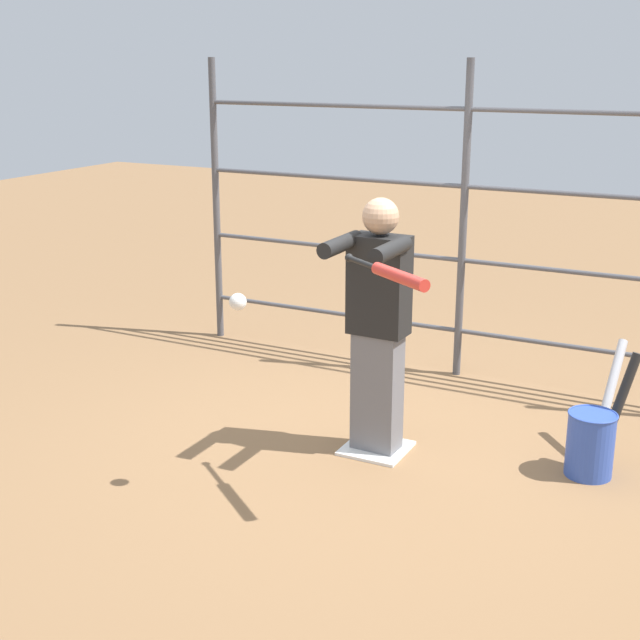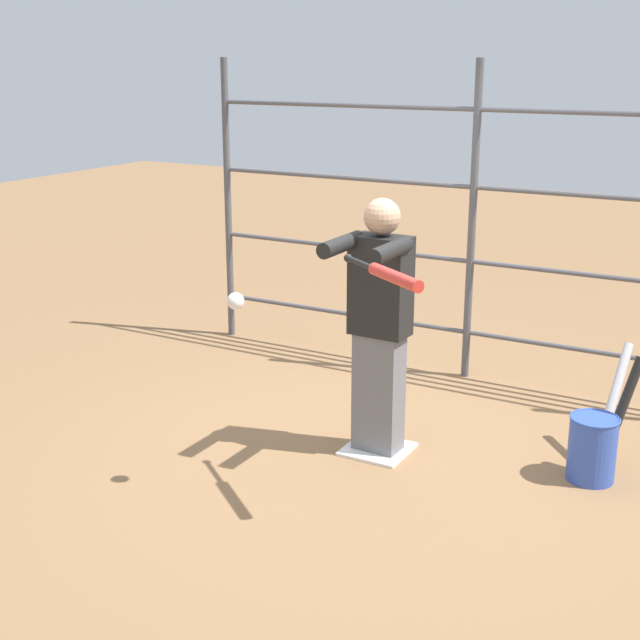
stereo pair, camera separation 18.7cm
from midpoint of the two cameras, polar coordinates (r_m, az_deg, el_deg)
ground_plane at (r=5.83m, az=2.68°, el=-8.30°), size 24.00×24.00×0.00m
home_plate at (r=5.82m, az=2.68°, el=-8.21°), size 0.40×0.40×0.02m
fence_backstop at (r=6.89m, az=8.39°, el=6.11°), size 4.55×0.06×2.43m
batter at (r=5.50m, az=2.73°, el=0.03°), size 0.42×0.56×1.64m
baseball_bat_swinging at (r=4.60m, az=3.51°, el=2.95°), size 0.67×0.52×0.08m
softball_in_flight at (r=4.87m, az=-6.38°, el=1.16°), size 0.10×0.10×0.10m
bat_bucket at (r=5.64m, az=16.19°, el=-7.28°), size 0.38×0.78×0.75m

